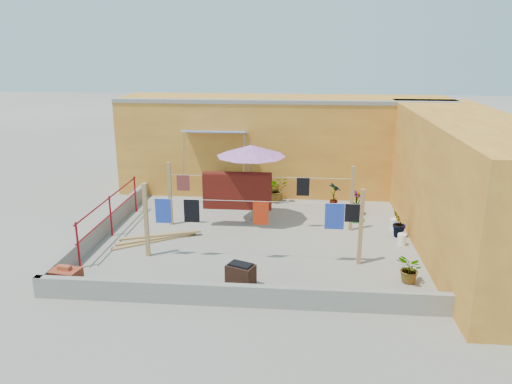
% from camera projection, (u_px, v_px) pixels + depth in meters
% --- Properties ---
extents(ground, '(80.00, 80.00, 0.00)m').
position_uv_depth(ground, '(257.00, 238.00, 13.14)').
color(ground, '#9E998E').
rests_on(ground, ground).
extents(wall_back, '(11.00, 3.27, 3.21)m').
position_uv_depth(wall_back, '(283.00, 144.00, 17.12)').
color(wall_back, gold).
rests_on(wall_back, ground).
extents(wall_right, '(2.40, 9.00, 3.20)m').
position_uv_depth(wall_right, '(468.00, 184.00, 12.23)').
color(wall_right, gold).
rests_on(wall_right, ground).
extents(parapet_front, '(8.30, 0.16, 0.44)m').
position_uv_depth(parapet_front, '(240.00, 295.00, 9.66)').
color(parapet_front, gray).
rests_on(parapet_front, ground).
extents(parapet_left, '(0.16, 7.30, 0.44)m').
position_uv_depth(parapet_left, '(106.00, 225.00, 13.43)').
color(parapet_left, gray).
rests_on(parapet_left, ground).
extents(red_railing, '(0.05, 4.20, 1.10)m').
position_uv_depth(red_railing, '(110.00, 210.00, 13.08)').
color(red_railing, maroon).
rests_on(red_railing, ground).
extents(clothesline_rig, '(5.09, 2.35, 1.80)m').
position_uv_depth(clothesline_rig, '(240.00, 194.00, 13.44)').
color(clothesline_rig, tan).
rests_on(clothesline_rig, ground).
extents(patio_umbrella, '(2.43, 2.43, 2.31)m').
position_uv_depth(patio_umbrella, '(251.00, 151.00, 13.72)').
color(patio_umbrella, gray).
rests_on(patio_umbrella, ground).
extents(outdoor_table, '(1.81, 1.36, 0.76)m').
position_uv_depth(outdoor_table, '(239.00, 181.00, 15.99)').
color(outdoor_table, black).
rests_on(outdoor_table, ground).
extents(brick_stack, '(0.65, 0.52, 0.52)m').
position_uv_depth(brick_stack, '(66.00, 279.00, 10.34)').
color(brick_stack, '#973423').
rests_on(brick_stack, ground).
extents(lumber_pile, '(2.07, 1.37, 0.14)m').
position_uv_depth(lumber_pile, '(156.00, 238.00, 12.92)').
color(lumber_pile, tan).
rests_on(lumber_pile, ground).
extents(brazier, '(0.67, 0.56, 0.51)m').
position_uv_depth(brazier, '(241.00, 275.00, 10.45)').
color(brazier, black).
rests_on(brazier, ground).
extents(white_basin, '(0.53, 0.53, 0.09)m').
position_uv_depth(white_basin, '(285.00, 293.00, 10.10)').
color(white_basin, white).
rests_on(white_basin, ground).
extents(water_jug_a, '(0.22, 0.22, 0.34)m').
position_uv_depth(water_jug_a, '(402.00, 239.00, 12.61)').
color(water_jug_a, white).
rests_on(water_jug_a, ground).
extents(water_jug_b, '(0.23, 0.23, 0.37)m').
position_uv_depth(water_jug_b, '(394.00, 224.00, 13.65)').
color(water_jug_b, white).
rests_on(water_jug_b, ground).
extents(green_hose, '(0.56, 0.56, 0.08)m').
position_uv_depth(green_hose, '(355.00, 219.00, 14.44)').
color(green_hose, '#16671A').
rests_on(green_hose, ground).
extents(plant_back_a, '(0.93, 0.87, 0.83)m').
position_uv_depth(plant_back_a, '(276.00, 189.00, 16.04)').
color(plant_back_a, '#185418').
rests_on(plant_back_a, ground).
extents(plant_back_b, '(0.51, 0.51, 0.74)m').
position_uv_depth(plant_back_b, '(356.00, 203.00, 14.83)').
color(plant_back_b, '#185418').
rests_on(plant_back_b, ground).
extents(plant_right_a, '(0.50, 0.52, 0.82)m').
position_uv_depth(plant_right_a, '(334.00, 195.00, 15.46)').
color(plant_right_a, '#185418').
rests_on(plant_right_a, ground).
extents(plant_right_b, '(0.51, 0.54, 0.77)m').
position_uv_depth(plant_right_b, '(399.00, 223.00, 13.06)').
color(plant_right_b, '#185418').
rests_on(plant_right_b, ground).
extents(plant_right_c, '(0.67, 0.71, 0.63)m').
position_uv_depth(plant_right_c, '(411.00, 269.00, 10.56)').
color(plant_right_c, '#185418').
rests_on(plant_right_c, ground).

